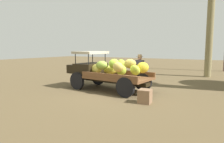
# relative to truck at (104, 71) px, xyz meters

# --- Properties ---
(ground_plane) EXTENTS (60.00, 60.00, 0.00)m
(ground_plane) POSITION_rel_truck_xyz_m (-0.70, 0.29, -0.93)
(ground_plane) COLOR brown
(truck) EXTENTS (4.56, 2.08, 1.86)m
(truck) POSITION_rel_truck_xyz_m (0.00, 0.00, 0.00)
(truck) COLOR black
(truck) RESTS_ON ground
(farmer) EXTENTS (0.52, 0.49, 1.71)m
(farmer) POSITION_rel_truck_xyz_m (-1.31, -1.31, 0.05)
(farmer) COLOR #444E72
(farmer) RESTS_ON ground
(wooden_crate) EXTENTS (0.50, 0.54, 0.51)m
(wooden_crate) POSITION_rel_truck_xyz_m (-2.65, 1.30, -0.67)
(wooden_crate) COLOR #896649
(wooden_crate) RESTS_ON ground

